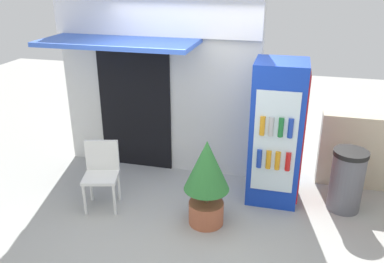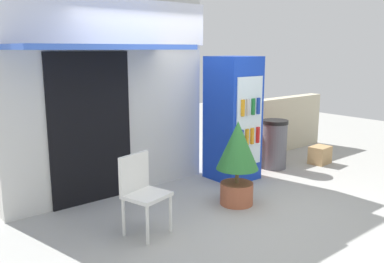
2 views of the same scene
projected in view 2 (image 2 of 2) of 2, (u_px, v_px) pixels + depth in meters
ground at (222, 213)px, 5.01m from camera, size 16.00×16.00×0.00m
storefront_building at (108, 84)px, 5.43m from camera, size 2.98×1.22×2.96m
drink_cooler at (233, 119)px, 6.23m from camera, size 0.67×0.72×1.89m
plastic_chair at (141, 188)px, 4.41m from camera, size 0.52×0.50×0.88m
potted_plant_near_shop at (237, 156)px, 5.20m from camera, size 0.55×0.55×1.10m
trash_bin at (274, 144)px, 6.85m from camera, size 0.43×0.43×0.83m
stone_boundary_wall at (277, 125)px, 7.93m from camera, size 2.50×0.23×1.06m
cardboard_box at (320, 155)px, 7.17m from camera, size 0.39×0.31×0.31m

